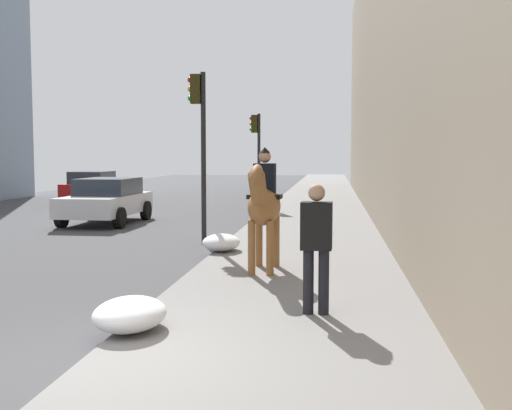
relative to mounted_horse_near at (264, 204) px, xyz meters
The scene contains 9 objects.
sidewalk_slab 5.34m from the mounted_horse_near, behind, with size 120.00×3.78×0.12m, color slate.
mounted_horse_near is the anchor object (origin of this frame).
pedestrian_greeting 3.09m from the mounted_horse_near, 161.02° to the right, with size 0.28×0.41×1.70m.
car_near_lane 18.81m from the mounted_horse_near, 30.36° to the left, with size 3.82×1.97×1.44m.
car_mid_lane 10.16m from the mounted_horse_near, 35.84° to the left, with size 4.09×2.09×1.44m.
traffic_light_near_curb 4.65m from the mounted_horse_near, 26.65° to the left, with size 0.20×0.44×4.17m.
traffic_light_far_curb 14.04m from the mounted_horse_near, ahead, with size 0.20×0.44×3.81m.
snow_pile_near 4.23m from the mounted_horse_near, 163.42° to the left, with size 1.11×0.85×0.38m, color white.
snow_pile_far 2.74m from the mounted_horse_near, 27.43° to the left, with size 1.05×0.81×0.36m, color white.
Camera 1 is at (-5.87, -2.52, 2.20)m, focal length 44.12 mm.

